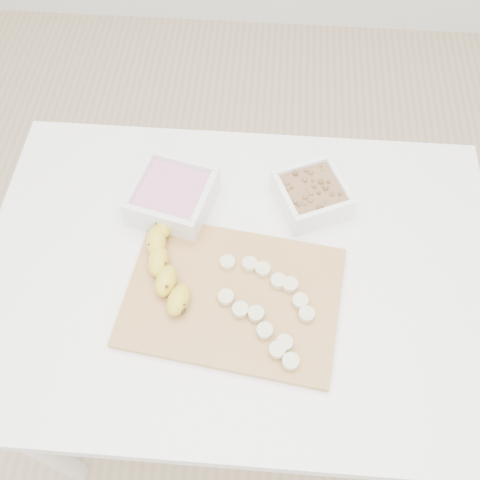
# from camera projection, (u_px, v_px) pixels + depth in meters

# --- Properties ---
(ground) EXTENTS (3.50, 3.50, 0.00)m
(ground) POSITION_uv_depth(u_px,v_px,m) (239.00, 383.00, 1.67)
(ground) COLOR #C6AD89
(ground) RESTS_ON ground
(table) EXTENTS (1.00, 0.70, 0.75)m
(table) POSITION_uv_depth(u_px,v_px,m) (239.00, 291.00, 1.11)
(table) COLOR white
(table) RESTS_ON ground
(bowl_yogurt) EXTENTS (0.18, 0.18, 0.07)m
(bowl_yogurt) POSITION_uv_depth(u_px,v_px,m) (173.00, 197.00, 1.07)
(bowl_yogurt) COLOR white
(bowl_yogurt) RESTS_ON table
(bowl_granola) EXTENTS (0.17, 0.17, 0.06)m
(bowl_granola) POSITION_uv_depth(u_px,v_px,m) (312.00, 195.00, 1.08)
(bowl_granola) COLOR white
(bowl_granola) RESTS_ON table
(cutting_board) EXTENTS (0.42, 0.33, 0.01)m
(cutting_board) POSITION_uv_depth(u_px,v_px,m) (233.00, 296.00, 0.99)
(cutting_board) COLOR #B28549
(cutting_board) RESTS_ON table
(banana) EXTENTS (0.08, 0.23, 0.04)m
(banana) POSITION_uv_depth(u_px,v_px,m) (167.00, 263.00, 0.99)
(banana) COLOR gold
(banana) RESTS_ON cutting_board
(banana_slices) EXTENTS (0.18, 0.21, 0.02)m
(banana_slices) POSITION_uv_depth(u_px,v_px,m) (268.00, 305.00, 0.96)
(banana_slices) COLOR beige
(banana_slices) RESTS_ON cutting_board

